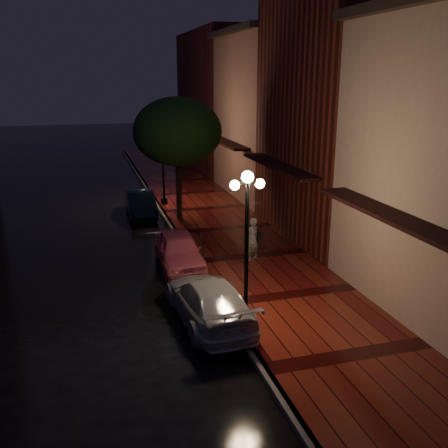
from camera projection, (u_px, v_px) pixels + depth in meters
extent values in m
plane|color=black|center=(195.00, 265.00, 18.80)|extent=(120.00, 120.00, 0.00)
cube|color=#460D0C|center=(251.00, 257.00, 19.37)|extent=(4.50, 60.00, 0.15)
cube|color=#595451|center=(195.00, 263.00, 18.78)|extent=(0.25, 60.00, 0.15)
cube|color=#511914|center=(345.00, 109.00, 20.92)|extent=(5.00, 8.00, 11.00)
cube|color=#8C5951|center=(274.00, 118.00, 28.58)|extent=(5.00, 8.00, 9.00)
cube|color=#511914|center=(225.00, 101.00, 37.65)|extent=(5.00, 12.00, 10.00)
cylinder|color=black|center=(246.00, 254.00, 13.67)|extent=(0.12, 0.12, 4.00)
cylinder|color=black|center=(246.00, 315.00, 14.20)|extent=(0.36, 0.36, 0.30)
cube|color=black|center=(247.00, 183.00, 13.10)|extent=(0.70, 0.08, 0.08)
sphere|color=#FFD699|center=(248.00, 177.00, 13.06)|extent=(0.32, 0.32, 0.32)
sphere|color=#FFD699|center=(235.00, 185.00, 13.02)|extent=(0.26, 0.26, 0.26)
sphere|color=#FFD699|center=(260.00, 184.00, 13.21)|extent=(0.26, 0.26, 0.26)
cylinder|color=black|center=(163.00, 168.00, 26.57)|extent=(0.12, 0.12, 4.00)
cylinder|color=black|center=(164.00, 201.00, 27.10)|extent=(0.36, 0.36, 0.30)
cube|color=black|center=(162.00, 130.00, 26.00)|extent=(0.70, 0.08, 0.08)
sphere|color=#FFD699|center=(162.00, 127.00, 25.96)|extent=(0.32, 0.32, 0.32)
sphere|color=#FFD699|center=(155.00, 131.00, 25.92)|extent=(0.26, 0.26, 0.26)
sphere|color=#FFD699|center=(169.00, 130.00, 26.11)|extent=(0.26, 0.26, 0.26)
cylinder|color=black|center=(179.00, 186.00, 23.99)|extent=(0.28, 0.28, 3.20)
ellipsoid|color=black|center=(177.00, 131.00, 23.25)|extent=(4.16, 4.16, 3.20)
sphere|color=black|center=(190.00, 142.00, 24.15)|extent=(1.80, 1.80, 1.80)
sphere|color=black|center=(168.00, 145.00, 22.58)|extent=(1.80, 1.80, 1.80)
imported|color=#E9607A|center=(179.00, 250.00, 18.42)|extent=(1.64, 3.88, 1.31)
imported|color=black|center=(141.00, 203.00, 25.34)|extent=(1.40, 3.85, 1.26)
imported|color=#ADADB5|center=(209.00, 300.00, 14.32)|extent=(2.06, 4.56, 1.30)
imported|color=silver|center=(252.00, 239.00, 18.71)|extent=(0.70, 0.60, 1.64)
imported|color=silver|center=(253.00, 212.00, 18.41)|extent=(0.95, 0.97, 0.87)
cylinder|color=black|center=(252.00, 229.00, 18.60)|extent=(0.02, 0.02, 1.31)
cube|color=black|center=(260.00, 236.00, 18.70)|extent=(0.13, 0.31, 0.33)
cylinder|color=black|center=(202.00, 251.00, 18.37)|extent=(0.05, 0.05, 1.01)
cube|color=black|center=(202.00, 235.00, 18.20)|extent=(0.11, 0.09, 0.20)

